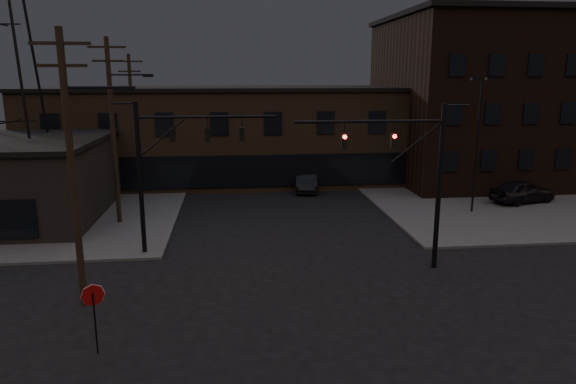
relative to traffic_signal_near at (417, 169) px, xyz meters
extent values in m
plane|color=black|center=(-5.36, -4.50, -4.93)|extent=(140.00, 140.00, 0.00)
cube|color=#474744|center=(16.64, 17.50, -4.86)|extent=(30.00, 30.00, 0.15)
cube|color=#4B3827|center=(-5.36, 23.50, -0.93)|extent=(40.00, 12.00, 8.00)
cube|color=black|center=(16.64, 21.50, 2.07)|extent=(22.00, 16.00, 14.00)
cylinder|color=black|center=(1.14, 0.00, -0.93)|extent=(0.24, 0.24, 8.00)
cylinder|color=black|center=(-2.36, 0.00, 2.27)|extent=(7.00, 0.14, 0.14)
cube|color=#FF140C|center=(-1.19, 0.00, 1.37)|extent=(0.28, 0.22, 0.70)
cube|color=#FF140C|center=(-3.52, 0.00, 1.37)|extent=(0.28, 0.22, 0.70)
cylinder|color=black|center=(-13.36, 3.50, -0.93)|extent=(0.24, 0.24, 8.00)
cylinder|color=black|center=(-9.86, 3.50, 2.27)|extent=(7.00, 0.14, 0.14)
cube|color=black|center=(-11.61, 3.50, 1.37)|extent=(0.28, 0.22, 0.70)
cube|color=black|center=(-9.86, 3.50, 1.37)|extent=(0.28, 0.22, 0.70)
cube|color=black|center=(-8.11, 3.50, 1.37)|extent=(0.28, 0.22, 0.70)
cylinder|color=black|center=(-13.36, -6.50, -3.83)|extent=(0.06, 0.06, 2.20)
cylinder|color=maroon|center=(-13.36, -6.48, -2.83)|extent=(0.72, 0.33, 0.76)
cylinder|color=black|center=(-14.86, -2.50, 0.57)|extent=(0.28, 0.28, 11.00)
cube|color=black|center=(-14.86, -2.50, 5.47)|extent=(2.20, 0.12, 0.12)
cube|color=black|center=(-14.86, -2.50, 4.67)|extent=(1.80, 0.12, 0.12)
cube|color=black|center=(-12.56, -2.50, 3.82)|extent=(0.60, 0.25, 0.18)
cylinder|color=black|center=(-15.86, 9.50, 0.82)|extent=(0.28, 0.28, 11.50)
cube|color=black|center=(-15.86, 9.50, 5.97)|extent=(2.20, 0.12, 0.12)
cube|color=black|center=(-15.86, 9.50, 5.17)|extent=(1.80, 0.12, 0.12)
cube|color=black|center=(-13.56, 9.50, 4.32)|extent=(0.60, 0.25, 0.18)
cylinder|color=black|center=(-16.86, 21.50, 0.57)|extent=(0.28, 0.28, 11.00)
cube|color=black|center=(-16.86, 21.50, 5.47)|extent=(2.20, 0.12, 0.12)
cube|color=black|center=(-16.86, 21.50, 4.67)|extent=(1.80, 0.12, 0.12)
cylinder|color=black|center=(7.64, 9.50, -0.43)|extent=(0.14, 0.14, 9.00)
cube|color=black|center=(7.14, 9.50, 4.12)|extent=(0.50, 0.28, 0.18)
cube|color=black|center=(8.14, 9.50, 4.12)|extent=(0.50, 0.28, 0.18)
cylinder|color=black|center=(13.64, 14.50, -0.43)|extent=(0.14, 0.14, 9.00)
cube|color=black|center=(13.14, 14.50, 4.12)|extent=(0.50, 0.28, 0.18)
cube|color=black|center=(14.14, 14.50, 4.12)|extent=(0.50, 0.28, 0.18)
imported|color=black|center=(12.47, 11.57, -3.93)|extent=(5.33, 3.29, 1.69)
imported|color=#B2B1B4|center=(14.55, 18.52, -4.15)|extent=(4.46, 2.02, 1.27)
imported|color=black|center=(-2.60, 17.91, -4.13)|extent=(2.34, 5.06, 1.61)
camera|label=1|loc=(-8.65, -22.95, 4.28)|focal=32.00mm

